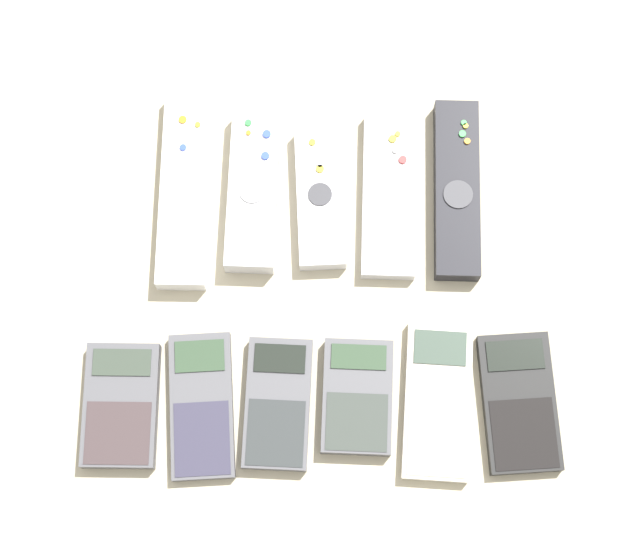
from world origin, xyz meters
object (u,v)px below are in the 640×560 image
remote_0 (186,188)px  remote_1 (254,189)px  calculator_1 (201,405)px  calculator_2 (277,403)px  remote_4 (457,190)px  calculator_0 (120,405)px  calculator_3 (357,397)px  calculator_4 (437,402)px  remote_2 (320,198)px  remote_3 (389,196)px  calculator_5 (519,404)px

remote_0 → remote_1: (0.07, -0.00, 0.00)m
calculator_1 → calculator_2: calculator_2 is taller
remote_4 → calculator_0: 0.41m
remote_1 → calculator_1: (-0.05, -0.23, -0.01)m
calculator_3 → calculator_4: (0.08, -0.00, -0.00)m
calculator_3 → remote_2: bearing=102.3°
remote_3 → calculator_3: size_ratio=1.55×
remote_2 → remote_3: remote_2 is taller
remote_3 → calculator_0: (-0.27, -0.22, 0.00)m
calculator_0 → calculator_1: size_ratio=0.84×
calculator_1 → calculator_2: (0.08, 0.00, 0.00)m
remote_2 → calculator_0: (-0.20, -0.22, -0.00)m
remote_2 → remote_1: bearing=171.2°
remote_1 → calculator_2: (0.03, -0.23, -0.01)m
calculator_0 → calculator_3: 0.24m
calculator_4 → remote_2: bearing=122.5°
remote_0 → calculator_1: size_ratio=1.45×
remote_2 → remote_4: 0.14m
calculator_5 → calculator_3: bearing=174.3°
remote_2 → calculator_4: (0.12, -0.22, -0.00)m
calculator_4 → calculator_0: bearing=-175.4°
calculator_0 → calculator_1: (0.08, -0.00, -0.00)m
remote_2 → remote_4: remote_4 is taller
calculator_2 → remote_3: bearing=65.2°
remote_0 → remote_2: bearing=-2.9°
remote_4 → calculator_1: (-0.26, -0.23, -0.00)m
remote_2 → calculator_2: bearing=-103.5°
calculator_5 → calculator_1: bearing=176.9°
remote_3 → calculator_4: size_ratio=1.12×
calculator_1 → calculator_5: size_ratio=1.04×
calculator_0 → calculator_4: calculator_0 is taller
remote_1 → remote_3: (0.14, -0.00, -0.01)m
remote_1 → remote_3: 0.14m
remote_4 → calculator_3: bearing=-114.6°
remote_1 → calculator_1: size_ratio=1.19×
remote_2 → calculator_5: (0.20, -0.22, -0.00)m
calculator_2 → calculator_5: bearing=3.0°
remote_2 → calculator_1: (-0.12, -0.22, -0.00)m
calculator_4 → calculator_2: bearing=-175.3°
calculator_3 → calculator_4: bearing=-0.7°
calculator_1 → calculator_4: size_ratio=0.92×
calculator_3 → calculator_5: size_ratio=0.82×
remote_3 → calculator_0: same height
calculator_0 → calculator_5: bearing=1.1°
calculator_2 → calculator_0: bearing=-176.7°
remote_4 → calculator_4: (-0.03, -0.22, -0.00)m
remote_1 → remote_0: bearing=-179.3°
remote_1 → remote_3: bearing=0.3°
calculator_4 → calculator_5: 0.08m
remote_2 → calculator_3: remote_2 is taller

